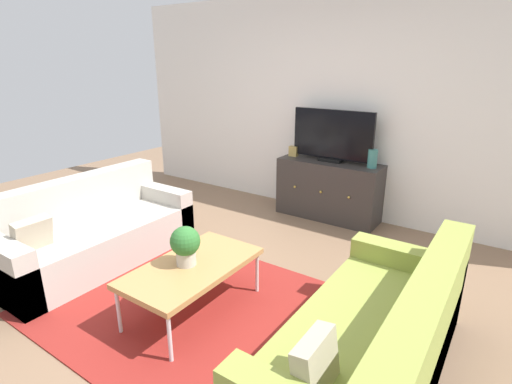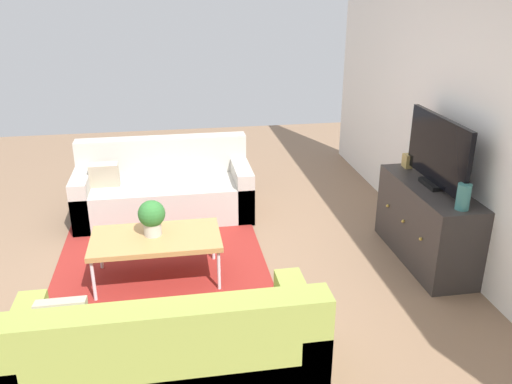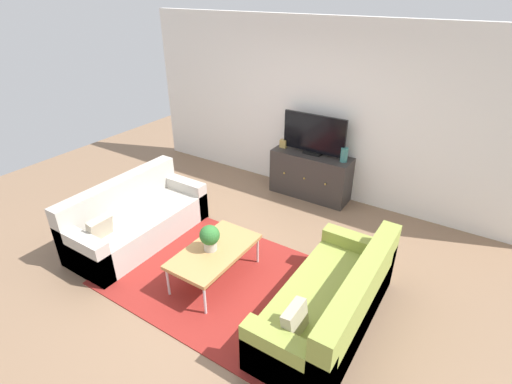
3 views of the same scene
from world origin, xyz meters
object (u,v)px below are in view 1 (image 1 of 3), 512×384
(couch_left_side, at_px, (91,234))
(tv_console, at_px, (329,190))
(mantel_clock, at_px, (294,151))
(glass_vase, at_px, (373,159))
(couch_right_side, at_px, (379,348))
(flat_screen_tv, at_px, (333,136))
(potted_plant, at_px, (185,244))
(coffee_table, at_px, (192,268))

(couch_left_side, bearing_deg, tv_console, 58.41)
(mantel_clock, bearing_deg, tv_console, -0.01)
(glass_vase, distance_m, mantel_clock, 1.03)
(mantel_clock, bearing_deg, couch_right_side, -50.94)
(flat_screen_tv, distance_m, glass_vase, 0.56)
(potted_plant, bearing_deg, glass_vase, 76.67)
(potted_plant, bearing_deg, couch_right_side, 3.49)
(couch_right_side, height_order, flat_screen_tv, flat_screen_tv)
(tv_console, relative_size, glass_vase, 5.94)
(potted_plant, height_order, flat_screen_tv, flat_screen_tv)
(coffee_table, distance_m, potted_plant, 0.21)
(tv_console, distance_m, flat_screen_tv, 0.68)
(couch_left_side, height_order, mantel_clock, mantel_clock)
(coffee_table, relative_size, flat_screen_tv, 1.08)
(coffee_table, height_order, mantel_clock, mantel_clock)
(couch_left_side, xyz_separation_m, potted_plant, (1.39, -0.09, 0.32))
(couch_left_side, distance_m, mantel_clock, 2.61)
(glass_vase, bearing_deg, couch_right_side, -69.36)
(couch_right_side, bearing_deg, coffee_table, -177.22)
(couch_left_side, distance_m, glass_vase, 3.14)
(tv_console, height_order, flat_screen_tv, flat_screen_tv)
(couch_right_side, distance_m, flat_screen_tv, 2.88)
(couch_left_side, relative_size, couch_right_side, 1.00)
(potted_plant, distance_m, tv_console, 2.48)
(glass_vase, height_order, mantel_clock, glass_vase)
(potted_plant, bearing_deg, couch_left_side, 176.29)
(glass_vase, bearing_deg, couch_left_side, -129.77)
(coffee_table, bearing_deg, glass_vase, 77.39)
(coffee_table, relative_size, glass_vase, 5.10)
(couch_right_side, xyz_separation_m, flat_screen_tv, (-1.41, 2.39, 0.77))
(potted_plant, xyz_separation_m, mantel_clock, (-0.45, 2.47, 0.21))
(couch_right_side, xyz_separation_m, coffee_table, (-1.44, -0.07, 0.11))
(coffee_table, height_order, glass_vase, glass_vase)
(mantel_clock, bearing_deg, glass_vase, 0.00)
(couch_left_side, height_order, glass_vase, glass_vase)
(couch_left_side, height_order, coffee_table, couch_left_side)
(couch_left_side, relative_size, potted_plant, 6.02)
(flat_screen_tv, bearing_deg, couch_left_side, -121.37)
(couch_left_side, height_order, couch_right_side, same)
(glass_vase, bearing_deg, potted_plant, -103.33)
(couch_right_side, bearing_deg, potted_plant, -176.51)
(couch_left_side, distance_m, potted_plant, 1.43)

